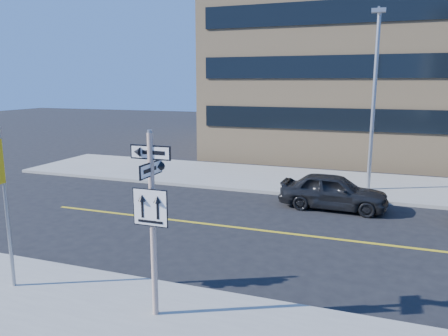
% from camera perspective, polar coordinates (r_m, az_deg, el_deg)
% --- Properties ---
extents(ground, '(120.00, 120.00, 0.00)m').
position_cam_1_polar(ground, '(12.31, -3.13, -13.63)').
color(ground, black).
rests_on(ground, ground).
extents(sign_pole, '(0.92, 0.92, 4.06)m').
position_cam_1_polar(sign_pole, '(9.32, -9.36, -5.98)').
color(sign_pole, white).
rests_on(sign_pole, near_sidewalk).
extents(parked_car_a, '(1.91, 4.40, 1.48)m').
position_cam_1_polar(parked_car_a, '(18.51, 14.08, -2.97)').
color(parked_car_a, black).
rests_on(parked_car_a, ground).
extents(streetlight_a, '(0.55, 2.25, 8.00)m').
position_cam_1_polar(streetlight_a, '(21.03, 19.04, 9.50)').
color(streetlight_a, gray).
rests_on(streetlight_a, far_sidewalk).
extents(building_brick, '(18.00, 18.00, 18.00)m').
position_cam_1_polar(building_brick, '(35.55, 16.62, 16.98)').
color(building_brick, tan).
rests_on(building_brick, ground).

